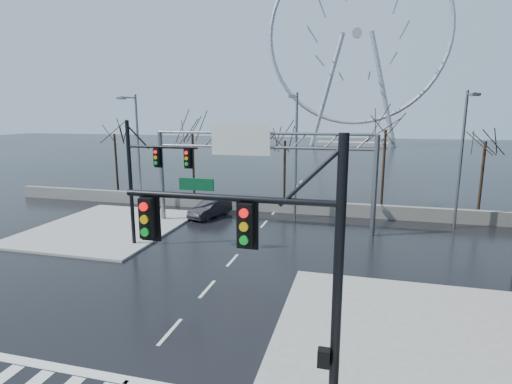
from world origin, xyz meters
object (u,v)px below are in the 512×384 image
(signal_mast_near, at_px, (281,263))
(signal_mast_far, at_px, (146,172))
(car, at_px, (210,209))
(ferris_wheel, at_px, (357,41))
(sign_gantry, at_px, (256,159))

(signal_mast_near, height_order, signal_mast_far, same)
(signal_mast_near, xyz_separation_m, car, (-9.94, 21.04, -4.18))
(signal_mast_far, relative_size, ferris_wheel, 0.16)
(signal_mast_far, bearing_deg, car, 82.43)
(signal_mast_far, height_order, sign_gantry, signal_mast_far)
(signal_mast_near, distance_m, car, 23.64)
(sign_gantry, bearing_deg, signal_mast_far, -132.47)
(ferris_wheel, bearing_deg, car, -97.16)
(signal_mast_near, relative_size, car, 1.90)
(sign_gantry, bearing_deg, signal_mast_near, -73.81)
(sign_gantry, relative_size, car, 3.88)
(signal_mast_near, bearing_deg, sign_gantry, 106.19)
(ferris_wheel, distance_m, car, 82.63)
(signal_mast_near, bearing_deg, ferris_wheel, 90.08)
(signal_mast_near, xyz_separation_m, signal_mast_far, (-11.01, 13.00, -0.04))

